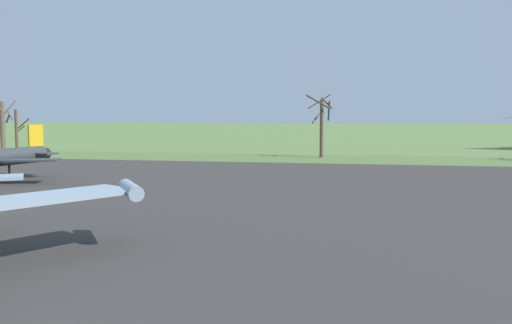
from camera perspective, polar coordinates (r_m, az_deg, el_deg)
The scene contains 5 objects.
asphalt_apron at distance 28.13m, azimuth -5.74°, elevation -5.47°, with size 109.40×59.13×0.05m, color #383533.
grass_verge_strip at distance 62.76m, azimuth 3.67°, elevation 0.38°, with size 169.40×12.00×0.06m, color #58733A.
bare_tree_far_left at distance 76.80m, azimuth -25.14°, elevation 3.58°, with size 2.63×2.67×7.69m.
bare_tree_left_of_center at distance 77.39m, azimuth -23.89°, elevation 3.26°, with size 2.55×2.59×6.94m.
bare_tree_center at distance 64.00m, azimuth 6.91°, elevation 4.12°, with size 3.04×3.57×7.52m.
Camera 1 is at (8.02, -8.73, 5.16)m, focal length 38.08 mm.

